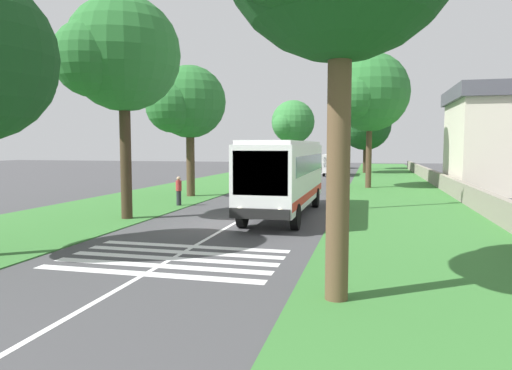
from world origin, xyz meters
The scene contains 18 objects.
ground centered at (0.00, 0.00, 0.00)m, with size 160.00×160.00×0.00m, color #424244.
grass_verge_left centered at (15.00, 8.20, 0.02)m, with size 120.00×8.00×0.04m, color #387533.
grass_verge_right centered at (15.00, -8.20, 0.02)m, with size 120.00×8.00×0.04m, color #387533.
centre_line centered at (15.00, 0.00, 0.00)m, with size 110.00×0.16×0.01m, color silver.
coach_bus centered at (3.33, -1.80, 2.15)m, with size 11.16×2.62×3.73m.
zebra_crossing centered at (-6.47, 0.00, 0.00)m, with size 4.05×6.80×0.01m.
trailing_car_0 centered at (19.66, 1.96, 0.67)m, with size 4.30×1.78×1.43m.
trailing_car_1 centered at (24.84, 1.85, 0.67)m, with size 4.30×1.78×1.43m.
trailing_minibus_0 centered at (36.29, -1.69, 1.55)m, with size 6.00×2.14×2.53m.
roadside_tree_left_0 centered at (50.81, 5.68, 6.99)m, with size 7.42×6.52×10.36m.
roadside_tree_left_2 centered at (10.48, 6.30, 6.33)m, with size 6.07×4.97×8.93m.
roadside_tree_left_3 centered at (0.35, 5.49, 7.61)m, with size 6.28×5.32×10.40m.
roadside_tree_right_1 centered at (20.20, -5.66, 7.74)m, with size 7.38×6.43×11.08m.
roadside_tree_right_2 centered at (42.40, -5.07, 6.03)m, with size 7.96×6.51×9.44m.
roadside_tree_right_3 centered at (52.43, -5.54, 6.99)m, with size 6.24×5.07×9.62m.
utility_pole centered at (6.12, -4.76, 4.65)m, with size 0.24×1.40×8.93m.
roadside_wall centered at (20.00, -11.60, 0.64)m, with size 70.00×0.40×1.19m, color gray.
pedestrian centered at (5.52, 4.89, 0.91)m, with size 0.34×0.34×1.69m.
Camera 1 is at (-19.72, -5.94, 3.50)m, focal length 32.79 mm.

